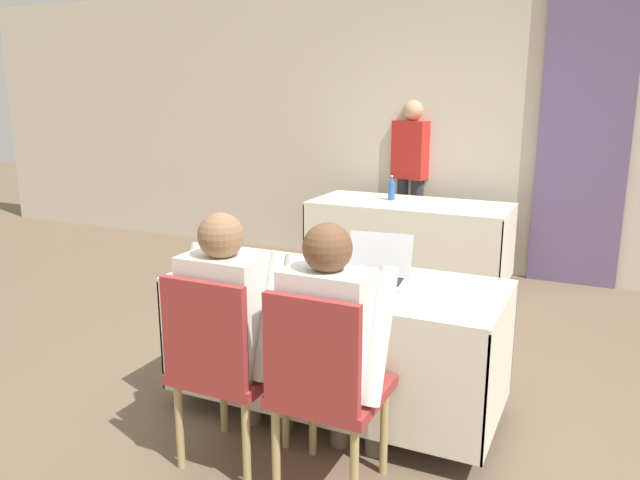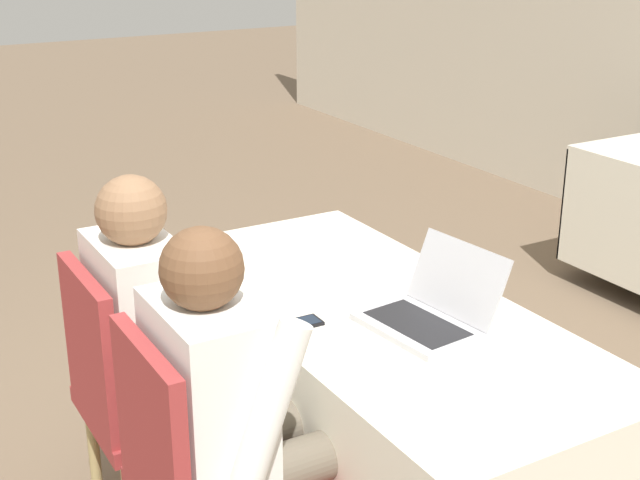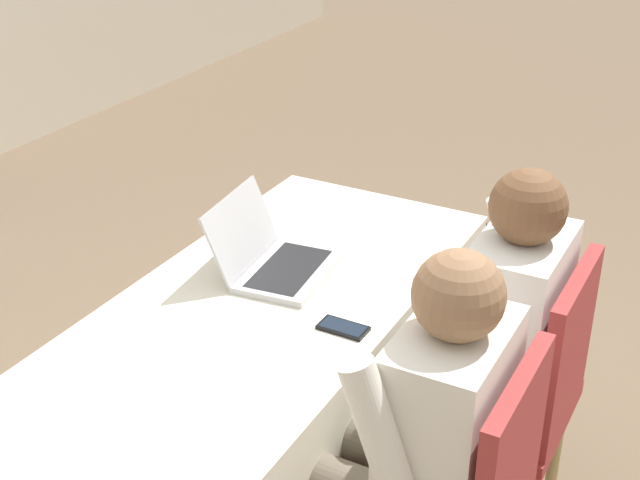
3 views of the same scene
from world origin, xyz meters
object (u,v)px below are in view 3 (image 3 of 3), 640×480
object	(u,v)px
laptop	(275,259)
cell_phone	(344,327)
person_white_shirt	(485,335)
person_checkered_shirt	(414,439)
chair_near_right	(516,393)

from	to	relation	value
laptop	cell_phone	distance (m)	0.37
cell_phone	person_white_shirt	world-z (taller)	person_white_shirt
laptop	person_checkered_shirt	size ratio (longest dim) A/B	0.31
laptop	chair_near_right	world-z (taller)	laptop
chair_near_right	person_checkered_shirt	bearing A→B (deg)	-11.83
person_checkered_shirt	chair_near_right	bearing A→B (deg)	168.17
cell_phone	person_white_shirt	xyz separation A→B (m)	(0.25, -0.31, -0.07)
chair_near_right	person_white_shirt	bearing A→B (deg)	-90.00
laptop	cell_phone	size ratio (longest dim) A/B	2.76
chair_near_right	person_white_shirt	size ratio (longest dim) A/B	0.78
person_white_shirt	person_checkered_shirt	bearing A→B (deg)	0.00
person_checkered_shirt	person_white_shirt	distance (m)	0.50
laptop	cell_phone	bearing A→B (deg)	-125.79
cell_phone	chair_near_right	bearing A→B (deg)	-58.91
cell_phone	chair_near_right	distance (m)	0.54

